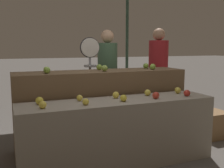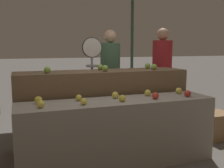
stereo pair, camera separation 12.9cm
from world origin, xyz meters
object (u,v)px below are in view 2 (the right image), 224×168
(wooden_crate_side, at_px, (216,125))
(person_vendor_at_scale, at_px, (110,71))
(produce_scale, at_px, (92,64))
(person_customer_left, at_px, (162,67))

(wooden_crate_side, bearing_deg, person_vendor_at_scale, 139.96)
(wooden_crate_side, bearing_deg, produce_scale, 155.65)
(produce_scale, xyz_separation_m, wooden_crate_side, (1.77, -0.80, -0.94))
(person_customer_left, bearing_deg, wooden_crate_side, 117.51)
(person_vendor_at_scale, height_order, wooden_crate_side, person_vendor_at_scale)
(person_vendor_at_scale, relative_size, wooden_crate_side, 4.20)
(produce_scale, bearing_deg, person_customer_left, 16.38)
(person_customer_left, distance_m, wooden_crate_side, 1.51)
(person_vendor_at_scale, distance_m, wooden_crate_side, 1.93)
(produce_scale, bearing_deg, person_vendor_at_scale, 38.53)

